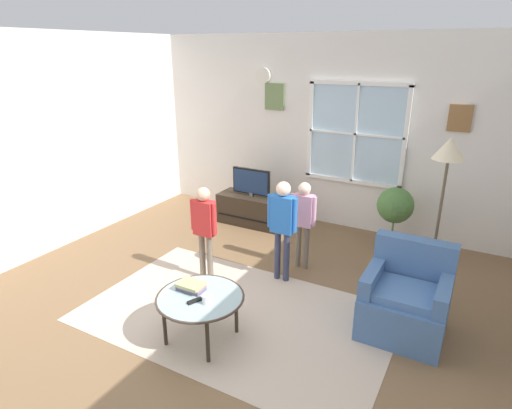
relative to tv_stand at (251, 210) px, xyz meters
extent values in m
cube|color=brown|center=(0.89, -2.50, -0.24)|extent=(6.19, 6.83, 0.02)
cube|color=silver|center=(0.89, 0.67, 1.18)|extent=(5.59, 0.12, 2.82)
cube|color=silver|center=(1.38, 0.60, 1.22)|extent=(1.38, 0.02, 1.40)
cube|color=white|center=(1.38, 0.58, 1.92)|extent=(1.44, 0.04, 0.06)
cube|color=white|center=(1.38, 0.58, 0.51)|extent=(1.44, 0.04, 0.06)
cube|color=white|center=(0.69, 0.58, 1.22)|extent=(0.06, 0.04, 1.40)
cube|color=white|center=(2.07, 0.58, 1.22)|extent=(0.06, 0.04, 1.40)
cube|color=white|center=(1.38, 0.58, 1.22)|extent=(0.03, 0.04, 1.40)
cube|color=white|center=(1.38, 0.58, 1.22)|extent=(1.38, 0.04, 0.03)
cube|color=#667A4C|center=(0.08, 0.59, 1.67)|extent=(0.32, 0.03, 0.40)
cube|color=olive|center=(2.70, 0.59, 1.53)|extent=(0.28, 0.03, 0.34)
cylinder|color=silver|center=(-0.12, 0.58, 1.97)|extent=(0.24, 0.04, 0.24)
cube|color=silver|center=(-1.96, -2.50, 1.18)|extent=(0.12, 6.23, 2.82)
cube|color=#C6B29E|center=(1.08, -2.22, -0.23)|extent=(3.10, 1.93, 0.01)
cube|color=#2D2319|center=(0.00, 0.00, 0.00)|extent=(1.04, 0.43, 0.46)
cube|color=black|center=(0.00, -0.22, -0.07)|extent=(0.94, 0.02, 0.02)
cylinder|color=#4C4C4C|center=(0.00, 0.00, 0.26)|extent=(0.08, 0.08, 0.05)
cube|color=black|center=(0.00, 0.00, 0.46)|extent=(0.62, 0.05, 0.39)
cube|color=navy|center=(0.00, -0.03, 0.46)|extent=(0.58, 0.01, 0.35)
cube|color=#476B9E|center=(2.62, -1.69, -0.02)|extent=(0.76, 0.72, 0.42)
cube|color=#476B9E|center=(2.62, -1.39, 0.41)|extent=(0.76, 0.16, 0.45)
cube|color=#476B9E|center=(2.30, -1.69, 0.29)|extent=(0.12, 0.65, 0.20)
cube|color=#476B9E|center=(2.94, -1.69, 0.29)|extent=(0.12, 0.65, 0.20)
cube|color=#4D73AA|center=(2.62, -1.74, 0.23)|extent=(0.61, 0.50, 0.08)
cylinder|color=#99B2B7|center=(0.99, -2.70, 0.22)|extent=(0.79, 0.79, 0.02)
torus|color=#3F3328|center=(0.99, -2.70, 0.22)|extent=(0.82, 0.82, 0.02)
cylinder|color=#33281E|center=(0.75, -2.47, -0.01)|extent=(0.04, 0.04, 0.44)
cylinder|color=#33281E|center=(1.23, -2.47, -0.01)|extent=(0.04, 0.04, 0.44)
cylinder|color=#33281E|center=(0.75, -2.94, -0.01)|extent=(0.04, 0.04, 0.44)
cylinder|color=#33281E|center=(1.23, -2.94, -0.01)|extent=(0.04, 0.04, 0.44)
cube|color=slate|center=(0.85, -2.65, 0.24)|extent=(0.25, 0.14, 0.03)
cube|color=gray|center=(0.85, -2.65, 0.27)|extent=(0.26, 0.14, 0.02)
cube|color=tan|center=(0.85, -2.65, 0.29)|extent=(0.24, 0.19, 0.03)
cylinder|color=white|center=(1.11, -2.76, 0.27)|extent=(0.09, 0.09, 0.08)
cube|color=black|center=(1.00, -2.80, 0.24)|extent=(0.09, 0.14, 0.02)
cylinder|color=#726656|center=(0.33, -1.76, 0.06)|extent=(0.07, 0.07, 0.58)
cylinder|color=#726656|center=(0.44, -1.76, 0.06)|extent=(0.07, 0.07, 0.58)
cube|color=red|center=(0.38, -1.76, 0.55)|extent=(0.25, 0.13, 0.41)
sphere|color=#D8AD8C|center=(0.38, -1.76, 0.84)|extent=(0.16, 0.16, 0.16)
cylinder|color=red|center=(0.24, -1.78, 0.57)|extent=(0.05, 0.05, 0.37)
cylinder|color=red|center=(0.53, -1.78, 0.57)|extent=(0.05, 0.05, 0.37)
cylinder|color=#333851|center=(1.11, -1.34, 0.08)|extent=(0.07, 0.07, 0.61)
cylinder|color=#333851|center=(1.22, -1.34, 0.08)|extent=(0.07, 0.07, 0.61)
cube|color=blue|center=(1.17, -1.34, 0.60)|extent=(0.27, 0.14, 0.44)
sphere|color=beige|center=(1.17, -1.34, 0.90)|extent=(0.17, 0.17, 0.17)
cylinder|color=blue|center=(1.01, -1.36, 0.62)|extent=(0.06, 0.06, 0.39)
cylinder|color=blue|center=(1.32, -1.36, 0.62)|extent=(0.06, 0.06, 0.39)
cylinder|color=#726656|center=(1.20, -0.94, 0.05)|extent=(0.07, 0.07, 0.56)
cylinder|color=#726656|center=(1.31, -0.94, 0.05)|extent=(0.07, 0.07, 0.56)
cube|color=#DB9EBC|center=(1.25, -0.94, 0.53)|extent=(0.24, 0.13, 0.40)
sphere|color=beige|center=(1.25, -0.94, 0.81)|extent=(0.15, 0.15, 0.15)
cylinder|color=#DB9EBC|center=(1.11, -0.96, 0.55)|extent=(0.05, 0.05, 0.36)
cylinder|color=#DB9EBC|center=(1.40, -0.96, 0.55)|extent=(0.05, 0.05, 0.36)
cylinder|color=#4C565B|center=(2.12, 0.13, -0.13)|extent=(0.23, 0.23, 0.21)
cylinder|color=#4C7238|center=(2.12, 0.13, 0.07)|extent=(0.02, 0.02, 0.19)
sphere|color=#4B773A|center=(2.12, 0.13, 0.41)|extent=(0.48, 0.48, 0.48)
cylinder|color=black|center=(2.75, -0.93, -0.22)|extent=(0.26, 0.26, 0.03)
cylinder|color=brown|center=(2.75, -0.93, 0.56)|extent=(0.03, 0.03, 1.58)
cone|color=beige|center=(2.75, -0.93, 1.45)|extent=(0.32, 0.32, 0.22)
camera|label=1|loc=(3.07, -5.42, 2.36)|focal=29.98mm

